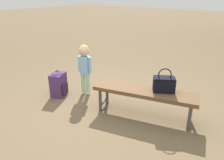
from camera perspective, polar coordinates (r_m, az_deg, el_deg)
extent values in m
plane|color=brown|center=(3.89, -2.14, -6.39)|extent=(40.00, 40.00, 0.00)
cube|color=brown|center=(3.42, 8.50, -3.00)|extent=(1.65, 0.82, 0.06)
cylinder|color=#47474C|center=(3.62, -3.09, -5.26)|extent=(0.05, 0.05, 0.39)
cylinder|color=#47474C|center=(3.84, -1.27, -3.47)|extent=(0.05, 0.05, 0.39)
cylinder|color=#47474C|center=(3.33, 19.49, -9.35)|extent=(0.05, 0.05, 0.39)
cylinder|color=#47474C|center=(3.57, 19.87, -7.11)|extent=(0.05, 0.05, 0.39)
cylinder|color=#47474C|center=(3.77, -2.13, -5.62)|extent=(0.12, 0.28, 0.04)
cylinder|color=#47474C|center=(3.50, 19.48, -9.53)|extent=(0.12, 0.28, 0.04)
cube|color=black|center=(3.37, 13.35, -1.17)|extent=(0.37, 0.32, 0.22)
cube|color=black|center=(3.33, 13.51, 0.48)|extent=(0.34, 0.31, 0.02)
torus|color=black|center=(3.31, 13.59, 1.37)|extent=(0.17, 0.12, 0.20)
cylinder|color=#B2D8B2|center=(4.20, -6.27, -1.11)|extent=(0.08, 0.08, 0.41)
cylinder|color=#B2D8B2|center=(4.24, -7.47, -0.96)|extent=(0.08, 0.08, 0.41)
ellipsoid|color=white|center=(4.26, -6.27, -3.48)|extent=(0.08, 0.10, 0.04)
ellipsoid|color=white|center=(4.30, -7.46, -3.30)|extent=(0.08, 0.10, 0.04)
cube|color=#8CBFE5|center=(4.08, -7.12, 3.84)|extent=(0.19, 0.17, 0.35)
cylinder|color=#8CBFE5|center=(4.04, -5.81, 3.95)|extent=(0.06, 0.06, 0.30)
cylinder|color=#8CBFE5|center=(4.12, -8.42, 4.19)|extent=(0.06, 0.06, 0.30)
sphere|color=beige|center=(4.01, -7.31, 7.52)|extent=(0.19, 0.19, 0.19)
sphere|color=tan|center=(4.01, -7.26, 7.82)|extent=(0.18, 0.18, 0.18)
cube|color=#4C2D66|center=(4.24, -13.74, -1.16)|extent=(0.32, 0.36, 0.44)
ellipsoid|color=#4C2D66|center=(4.17, -14.00, 1.50)|extent=(0.31, 0.35, 0.10)
cube|color=#311D42|center=(4.21, -12.16, -2.17)|extent=(0.11, 0.21, 0.20)
cube|color=#311D42|center=(4.35, -14.71, -0.64)|extent=(0.04, 0.05, 0.38)
cube|color=#311D42|center=(4.25, -15.59, -1.33)|extent=(0.04, 0.05, 0.38)
torus|color=black|center=(4.15, -14.05, 2.01)|extent=(0.07, 0.04, 0.07)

